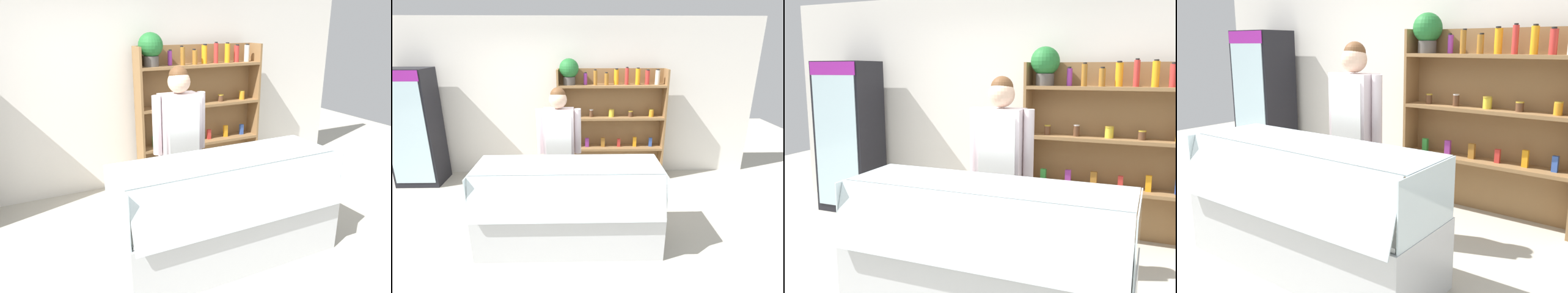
{
  "view_description": "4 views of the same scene",
  "coord_description": "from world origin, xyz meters",
  "views": [
    {
      "loc": [
        -1.47,
        -2.81,
        2.17
      ],
      "look_at": [
        0.26,
        0.65,
        0.9
      ],
      "focal_mm": 35.0,
      "sensor_mm": 36.0,
      "label": 1
    },
    {
      "loc": [
        0.38,
        -3.21,
        2.32
      ],
      "look_at": [
        0.47,
        0.68,
        0.97
      ],
      "focal_mm": 28.0,
      "sensor_mm": 36.0,
      "label": 2
    },
    {
      "loc": [
        1.33,
        -2.87,
        1.81
      ],
      "look_at": [
        0.01,
        0.36,
        1.2
      ],
      "focal_mm": 40.0,
      "sensor_mm": 36.0,
      "label": 3
    },
    {
      "loc": [
        2.52,
        -2.34,
        1.73
      ],
      "look_at": [
        0.39,
        0.52,
        0.9
      ],
      "focal_mm": 40.0,
      "sensor_mm": 36.0,
      "label": 4
    }
  ],
  "objects": [
    {
      "name": "deli_display_case",
      "position": [
        0.23,
        -0.08,
        0.31
      ],
      "size": [
        2.1,
        0.81,
        1.01
      ],
      "color": "silver",
      "rests_on": "ground"
    },
    {
      "name": "shelving_unit",
      "position": [
        0.78,
        1.81,
        1.18
      ],
      "size": [
        1.78,
        0.31,
        2.06
      ],
      "color": "olive",
      "rests_on": "ground"
    },
    {
      "name": "back_wall",
      "position": [
        0.0,
        2.1,
        1.35
      ],
      "size": [
        6.8,
        0.1,
        2.7
      ],
      "primitive_type": "cube",
      "color": "white",
      "rests_on": "ground"
    },
    {
      "name": "shop_clerk",
      "position": [
        0.08,
        0.67,
        1.05
      ],
      "size": [
        0.59,
        0.25,
        1.76
      ],
      "color": "#4C4233",
      "rests_on": "ground"
    },
    {
      "name": "ground_plane",
      "position": [
        0.0,
        0.0,
        0.0
      ],
      "size": [
        12.0,
        12.0,
        0.0
      ],
      "primitive_type": "plane",
      "color": "#B7B2A3"
    },
    {
      "name": "drinks_fridge",
      "position": [
        -2.35,
        1.67,
        0.96
      ],
      "size": [
        0.72,
        0.56,
        1.92
      ],
      "color": "black",
      "rests_on": "ground"
    }
  ]
}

